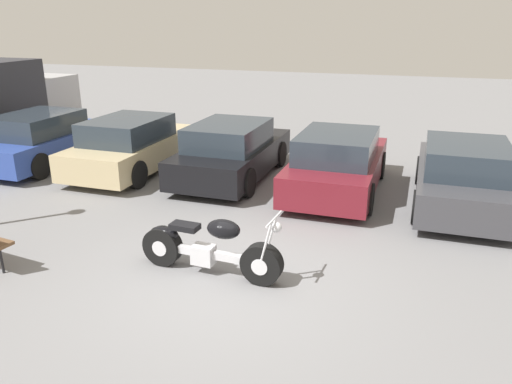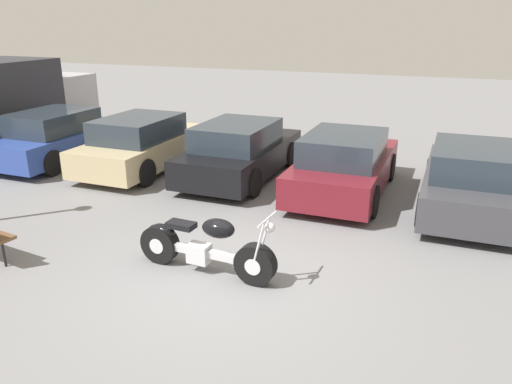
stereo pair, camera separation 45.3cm
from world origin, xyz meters
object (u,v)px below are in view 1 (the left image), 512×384
(parked_car_champagne, at_px, (133,146))
(parked_car_black, at_px, (232,152))
(parked_car_maroon, at_px, (338,163))
(motorcycle, at_px, (209,248))
(parked_car_dark_grey, at_px, (464,176))
(parked_car_blue, at_px, (44,139))

(parked_car_champagne, distance_m, parked_car_black, 2.61)
(parked_car_maroon, bearing_deg, motorcycle, -104.85)
(parked_car_black, distance_m, parked_car_dark_grey, 5.22)
(parked_car_champagne, height_order, parked_car_dark_grey, same)
(parked_car_blue, height_order, parked_car_black, same)
(parked_car_maroon, bearing_deg, parked_car_blue, -178.74)
(parked_car_maroon, xyz_separation_m, parked_car_dark_grey, (2.60, -0.15, 0.00))
(parked_car_black, bearing_deg, parked_car_champagne, -174.94)
(parked_car_blue, distance_m, parked_car_dark_grey, 10.42)
(motorcycle, xyz_separation_m, parked_car_black, (-1.43, 4.66, 0.24))
(parked_car_dark_grey, bearing_deg, parked_car_blue, -179.87)
(motorcycle, bearing_deg, parked_car_dark_grey, 48.61)
(parked_car_champagne, bearing_deg, parked_car_black, 5.06)
(parked_car_champagne, bearing_deg, parked_car_blue, -176.41)
(parked_car_blue, relative_size, parked_car_champagne, 1.00)
(motorcycle, height_order, parked_car_dark_grey, parked_car_dark_grey)
(motorcycle, relative_size, parked_car_maroon, 0.56)
(motorcycle, xyz_separation_m, parked_car_blue, (-6.64, 4.27, 0.24))
(motorcycle, distance_m, parked_car_maroon, 4.60)
(parked_car_dark_grey, bearing_deg, parked_car_champagne, 178.97)
(parked_car_champagne, height_order, parked_car_black, same)
(parked_car_blue, distance_m, parked_car_black, 5.22)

